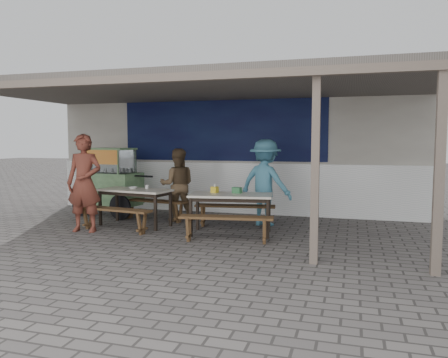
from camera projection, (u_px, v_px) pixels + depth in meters
The scene contains 17 objects.
ground at pixel (183, 239), 7.69m from camera, with size 60.00×60.00×0.00m, color #5E5955.
back_wall at pixel (236, 141), 10.96m from camera, with size 9.00×1.28×3.50m.
warung_roof at pixel (200, 89), 8.31m from camera, with size 9.00×4.21×2.81m.
table_left at pixel (135, 193), 8.84m from camera, with size 1.55×0.86×0.75m.
bench_left_street at pixel (114, 214), 8.28m from camera, with size 1.59×0.51×0.45m.
bench_left_wall at pixel (153, 205), 9.46m from camera, with size 1.59×0.51×0.45m.
table_right at pixel (231, 198), 8.03m from camera, with size 1.60×0.96×0.75m.
bench_right_street at pixel (226, 223), 7.40m from camera, with size 1.63×0.52×0.45m.
bench_right_wall at pixel (235, 210), 8.72m from camera, with size 1.63×0.52×0.45m.
vendor_cart at pixel (110, 179), 10.03m from camera, with size 2.01×0.98×1.56m.
patron_street_side at pixel (84, 183), 8.26m from camera, with size 0.68×0.45×1.86m, color brown.
patron_wall_side at pixel (177, 185), 9.39m from camera, with size 0.76×0.59×1.56m, color brown.
patron_right_table at pixel (265, 183), 8.87m from camera, with size 1.14×0.65×1.76m, color teal.
tissue_box at pixel (215, 190), 8.24m from camera, with size 0.11×0.11×0.11m, color gold.
donation_box at pixel (237, 190), 8.15m from camera, with size 0.17×0.11×0.11m, color #306C3F.
condiment_jar at pixel (147, 187), 8.94m from camera, with size 0.07×0.07×0.08m, color silver.
condiment_bowl at pixel (133, 188), 8.89m from camera, with size 0.17×0.17×0.04m, color silver.
Camera 1 is at (2.86, -7.05, 1.72)m, focal length 35.00 mm.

